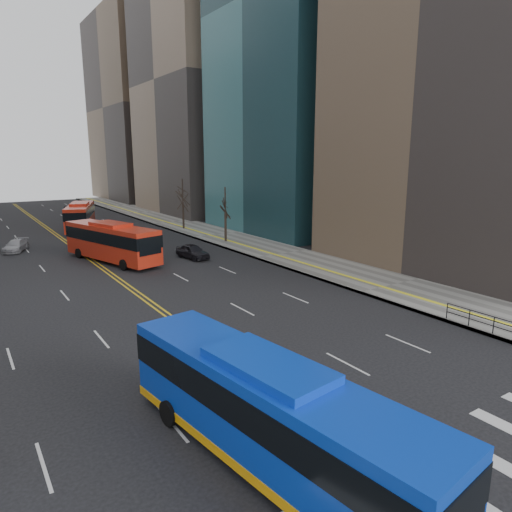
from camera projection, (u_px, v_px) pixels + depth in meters
ground at (423, 500)px, 13.74m from camera, size 220.00×220.00×0.00m
sidewalk_right at (217, 235)px, 59.83m from camera, size 7.00×130.00×0.15m
crosswalk at (423, 500)px, 13.74m from camera, size 26.70×4.00×0.01m
centerline at (60, 237)px, 58.57m from camera, size 0.55×100.00×0.01m
office_towers at (26, 57)px, 64.53m from camera, size 83.00×134.00×58.00m
pedestrian_railing at (494, 322)px, 26.16m from camera, size 0.06×6.06×1.02m
street_trees at (10, 223)px, 36.99m from camera, size 35.20×47.20×7.60m
blue_bus at (268, 411)px, 14.99m from camera, size 4.40×13.21×3.75m
red_bus_near at (112, 240)px, 44.57m from camera, size 6.20×12.60×3.87m
red_bus_far at (80, 215)px, 63.83m from camera, size 6.69×12.51×3.86m
car_dark_mid at (193, 251)px, 46.22m from camera, size 2.32×4.44×1.44m
car_silver at (16, 246)px, 49.58m from camera, size 3.39×4.64×1.25m
car_dark_far at (76, 208)px, 85.75m from camera, size 3.85×5.35×1.35m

